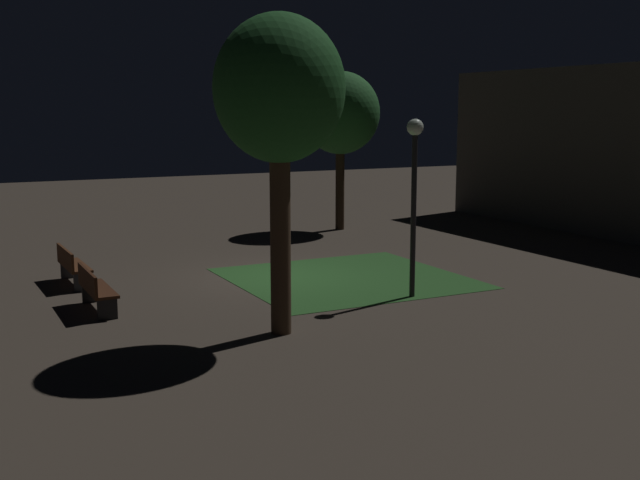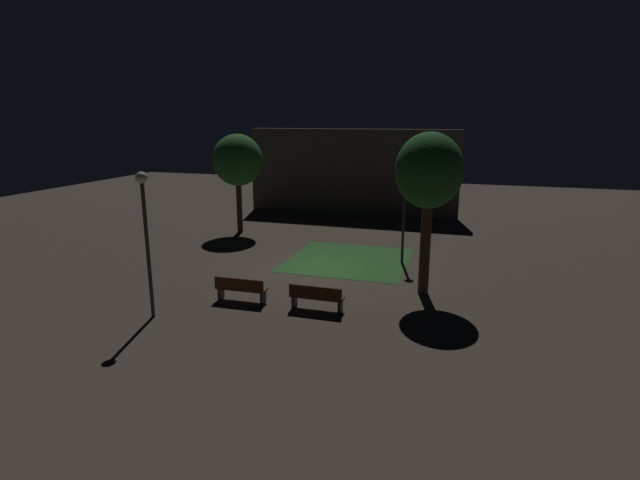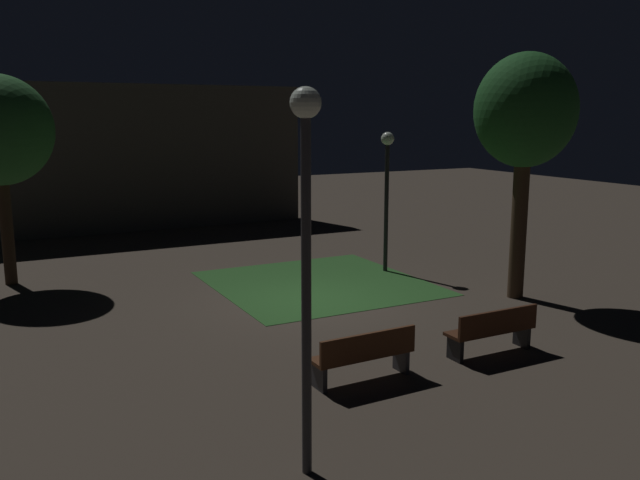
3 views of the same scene
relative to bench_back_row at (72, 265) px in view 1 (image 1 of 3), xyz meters
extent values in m
plane|color=#473D33|center=(1.37, 4.72, -0.48)|extent=(60.00, 60.00, 0.00)
cube|color=#2D6028|center=(2.31, 6.12, -0.48)|extent=(5.25, 5.42, 0.01)
cube|color=#512D19|center=(0.00, 0.08, -0.03)|extent=(1.81, 0.52, 0.06)
cube|color=#512D19|center=(0.00, -0.13, 0.20)|extent=(1.80, 0.10, 0.40)
cube|color=#2D2D33|center=(-0.80, 0.06, -0.27)|extent=(0.09, 0.39, 0.42)
cube|color=#2D2D33|center=(0.80, 0.09, -0.27)|extent=(0.09, 0.39, 0.42)
cube|color=#422314|center=(2.75, 0.08, -0.03)|extent=(1.80, 0.49, 0.06)
cube|color=#422314|center=(2.75, -0.13, 0.20)|extent=(1.80, 0.07, 0.40)
cube|color=black|center=(1.95, 0.07, -0.27)|extent=(0.08, 0.38, 0.42)
cube|color=black|center=(3.55, 0.08, -0.27)|extent=(0.08, 0.38, 0.42)
cylinder|color=#38281C|center=(-4.84, 9.75, 1.14)|extent=(0.30, 0.30, 3.24)
ellipsoid|color=#28662D|center=(-4.84, 9.75, 3.49)|extent=(2.68, 2.68, 2.78)
cylinder|color=#423021|center=(5.94, 2.75, 1.42)|extent=(0.38, 0.38, 3.81)
ellipsoid|color=#1E5623|center=(5.94, 2.75, 3.97)|extent=(2.35, 2.35, 2.63)
cylinder|color=black|center=(4.63, 6.49, 1.30)|extent=(0.12, 0.12, 3.56)
sphere|color=white|center=(4.63, 6.49, 3.23)|extent=(0.36, 0.36, 0.36)
cube|color=#4C4742|center=(-0.23, 16.66, 2.27)|extent=(13.63, 0.80, 5.49)
camera|label=1|loc=(18.84, -2.95, 3.60)|focal=44.21mm
camera|label=2|loc=(7.50, -14.74, 5.77)|focal=28.00mm
camera|label=3|loc=(-5.38, -8.78, 3.85)|focal=37.02mm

